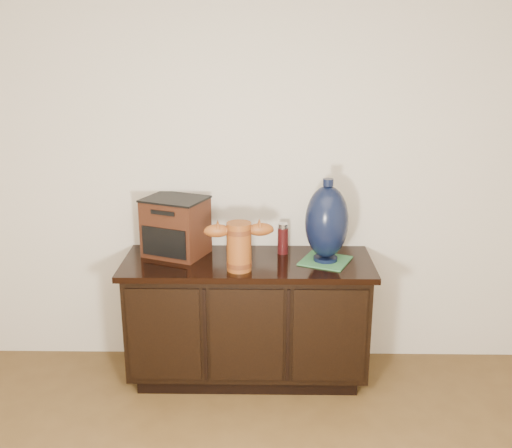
{
  "coord_description": "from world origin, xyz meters",
  "views": [
    {
      "loc": [
        0.1,
        -1.06,
        1.98
      ],
      "look_at": [
        0.05,
        2.18,
        0.99
      ],
      "focal_mm": 42.0,
      "sensor_mm": 36.0,
      "label": 1
    }
  ],
  "objects_px": {
    "terracotta_vessel": "(239,244)",
    "tv_radio": "(176,227)",
    "sideboard": "(248,318)",
    "lamp_base": "(327,222)",
    "spray_can": "(283,239)"
  },
  "relations": [
    {
      "from": "terracotta_vessel",
      "to": "spray_can",
      "type": "distance_m",
      "value": 0.38
    },
    {
      "from": "lamp_base",
      "to": "spray_can",
      "type": "relative_size",
      "value": 2.58
    },
    {
      "from": "terracotta_vessel",
      "to": "spray_can",
      "type": "relative_size",
      "value": 2.09
    },
    {
      "from": "sideboard",
      "to": "tv_radio",
      "type": "bearing_deg",
      "value": 166.23
    },
    {
      "from": "tv_radio",
      "to": "spray_can",
      "type": "height_order",
      "value": "tv_radio"
    },
    {
      "from": "sideboard",
      "to": "spray_can",
      "type": "height_order",
      "value": "spray_can"
    },
    {
      "from": "tv_radio",
      "to": "lamp_base",
      "type": "bearing_deg",
      "value": 15.61
    },
    {
      "from": "sideboard",
      "to": "tv_radio",
      "type": "relative_size",
      "value": 3.41
    },
    {
      "from": "terracotta_vessel",
      "to": "sideboard",
      "type": "bearing_deg",
      "value": 67.0
    },
    {
      "from": "sideboard",
      "to": "tv_radio",
      "type": "height_order",
      "value": "tv_radio"
    },
    {
      "from": "lamp_base",
      "to": "sideboard",
      "type": "bearing_deg",
      "value": 179.5
    },
    {
      "from": "lamp_base",
      "to": "spray_can",
      "type": "distance_m",
      "value": 0.32
    },
    {
      "from": "sideboard",
      "to": "terracotta_vessel",
      "type": "relative_size",
      "value": 3.73
    },
    {
      "from": "terracotta_vessel",
      "to": "tv_radio",
      "type": "xyz_separation_m",
      "value": [
        -0.39,
        0.25,
        0.02
      ]
    },
    {
      "from": "terracotta_vessel",
      "to": "spray_can",
      "type": "bearing_deg",
      "value": 41.17
    }
  ]
}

